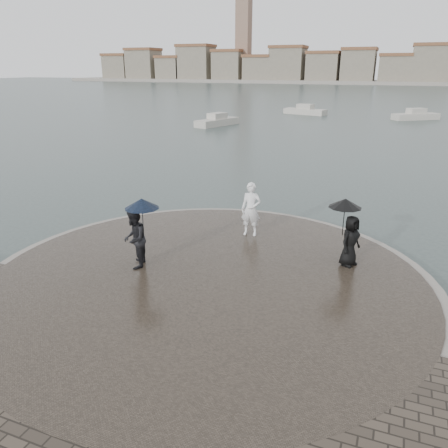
% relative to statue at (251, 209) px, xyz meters
% --- Properties ---
extents(ground, '(400.00, 400.00, 0.00)m').
position_rel_statue_xyz_m(ground, '(-0.12, -6.94, -1.27)').
color(ground, '#2B3835').
rests_on(ground, ground).
extents(kerb_ring, '(12.50, 12.50, 0.32)m').
position_rel_statue_xyz_m(kerb_ring, '(-0.12, -3.44, -1.11)').
color(kerb_ring, gray).
rests_on(kerb_ring, ground).
extents(quay_tip, '(11.90, 11.90, 0.36)m').
position_rel_statue_xyz_m(quay_tip, '(-0.12, -3.44, -1.09)').
color(quay_tip, '#2D261E').
rests_on(quay_tip, ground).
extents(statue, '(0.70, 0.49, 1.83)m').
position_rel_statue_xyz_m(statue, '(0.00, 0.00, 0.00)').
color(statue, white).
rests_on(statue, quay_tip).
extents(visitor_left, '(1.19, 1.09, 2.04)m').
position_rel_statue_xyz_m(visitor_left, '(-2.19, -3.60, 0.17)').
color(visitor_left, black).
rests_on(visitor_left, quay_tip).
extents(visitor_right, '(1.10, 1.00, 1.95)m').
position_rel_statue_xyz_m(visitor_right, '(3.33, -1.21, 0.16)').
color(visitor_right, black).
rests_on(visitor_right, quay_tip).
extents(far_skyline, '(260.00, 20.00, 37.00)m').
position_rel_statue_xyz_m(far_skyline, '(-6.41, 153.76, 4.34)').
color(far_skyline, gray).
rests_on(far_skyline, ground).
extents(boats, '(23.47, 19.09, 1.50)m').
position_rel_statue_xyz_m(boats, '(-5.04, 38.75, -0.90)').
color(boats, '#B9B3A6').
rests_on(boats, ground).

